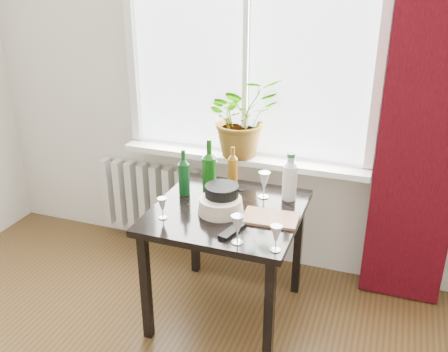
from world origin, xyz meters
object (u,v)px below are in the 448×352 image
(wineglass_front_right, at_px, (237,229))
(fondue_pot, at_px, (222,198))
(cleaning_bottle, at_px, (290,176))
(cutting_board, at_px, (270,218))
(table, at_px, (227,223))
(wineglass_back_center, at_px, (264,185))
(tv_remote, at_px, (232,231))
(wine_bottle_right, at_px, (209,168))
(bottle_amber, at_px, (233,166))
(radiator, at_px, (150,198))
(potted_plant, at_px, (242,117))
(wineglass_front_left, at_px, (162,208))
(plate_stack, at_px, (221,205))
(wineglass_far_right, at_px, (276,238))
(wineglass_back_left, at_px, (211,174))
(wine_bottle_left, at_px, (184,172))

(wineglass_front_right, xyz_separation_m, fondue_pot, (-0.20, 0.32, -0.00))
(cleaning_bottle, bearing_deg, cutting_board, -97.55)
(table, bearing_deg, wineglass_back_center, 54.27)
(fondue_pot, distance_m, tv_remote, 0.28)
(wine_bottle_right, distance_m, bottle_amber, 0.21)
(radiator, xyz_separation_m, potted_plant, (0.74, -0.03, 0.74))
(bottle_amber, distance_m, cleaning_bottle, 0.39)
(wineglass_front_left, distance_m, plate_stack, 0.33)
(potted_plant, xyz_separation_m, bottle_amber, (0.03, -0.28, -0.24))
(wineglass_far_right, bearing_deg, cutting_board, 109.23)
(radiator, distance_m, cutting_board, 1.36)
(wineglass_back_left, xyz_separation_m, wineglass_front_left, (-0.10, -0.49, -0.03))
(cutting_board, bearing_deg, wineglass_far_right, -70.77)
(potted_plant, distance_m, wine_bottle_left, 0.59)
(radiator, height_order, wine_bottle_left, wine_bottle_left)
(cleaning_bottle, relative_size, wineglass_back_center, 1.77)
(bottle_amber, height_order, wineglass_back_center, bottle_amber)
(wineglass_back_left, bearing_deg, table, -52.46)
(bottle_amber, xyz_separation_m, cleaning_bottle, (0.38, -0.07, 0.02))
(potted_plant, distance_m, cleaning_bottle, 0.59)
(wineglass_far_right, xyz_separation_m, cutting_board, (-0.11, 0.31, -0.06))
(potted_plant, bearing_deg, wineglass_back_center, -55.06)
(wineglass_back_center, xyz_separation_m, plate_stack, (-0.18, -0.27, -0.04))
(wineglass_far_right, relative_size, tv_remote, 0.77)
(table, xyz_separation_m, wineglass_back_center, (0.16, 0.22, 0.18))
(wineglass_front_right, xyz_separation_m, wineglass_back_center, (-0.02, 0.56, 0.01))
(bottle_amber, bearing_deg, wineglass_back_left, -152.30)
(cleaning_bottle, height_order, wineglass_front_right, cleaning_bottle)
(potted_plant, xyz_separation_m, wineglass_front_left, (-0.19, -0.83, -0.31))
(wineglass_back_center, relative_size, fondue_pot, 0.76)
(wine_bottle_right, xyz_separation_m, wineglass_front_right, (0.33, -0.47, -0.11))
(table, relative_size, plate_stack, 3.21)
(table, relative_size, cutting_board, 2.77)
(wineglass_front_right, relative_size, wineglass_back_left, 0.88)
(wineglass_front_left, height_order, tv_remote, wineglass_front_left)
(wineglass_back_center, height_order, wineglass_back_left, wineglass_back_left)
(wineglass_front_right, distance_m, wineglass_back_left, 0.70)
(bottle_amber, height_order, plate_stack, bottle_amber)
(table, bearing_deg, potted_plant, 100.20)
(wineglass_back_center, height_order, fondue_pot, wineglass_back_center)
(radiator, xyz_separation_m, tv_remote, (0.97, -0.88, 0.37))
(table, xyz_separation_m, wine_bottle_right, (-0.16, 0.13, 0.28))
(wineglass_back_center, bearing_deg, wine_bottle_left, -166.09)
(wine_bottle_right, height_order, cutting_board, wine_bottle_right)
(tv_remote, bearing_deg, radiator, 152.55)
(bottle_amber, height_order, fondue_pot, bottle_amber)
(wineglass_back_left, xyz_separation_m, cutting_board, (0.47, -0.30, -0.08))
(potted_plant, xyz_separation_m, wineglass_front_right, (0.28, -0.94, -0.30))
(cleaning_bottle, height_order, fondue_pot, cleaning_bottle)
(cutting_board, bearing_deg, cleaning_bottle, 82.45)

